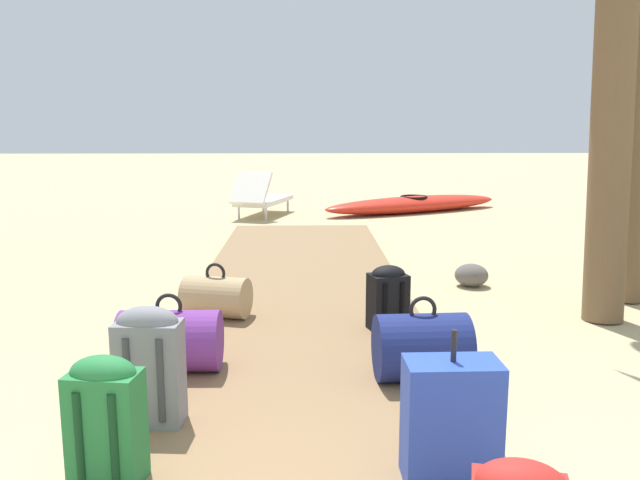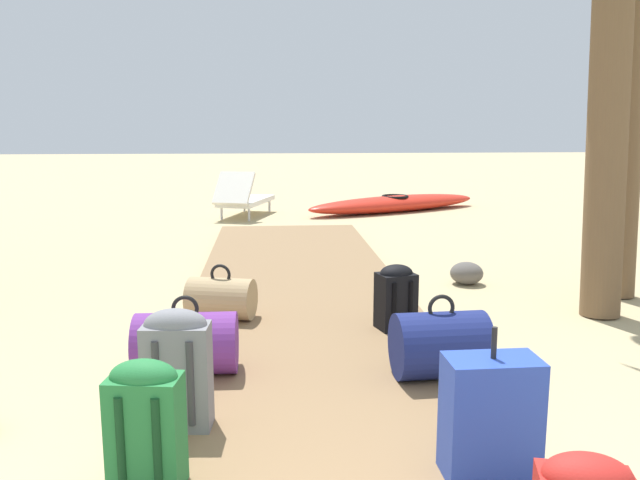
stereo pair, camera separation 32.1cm
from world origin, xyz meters
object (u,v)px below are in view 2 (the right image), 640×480
Objects in this scene: backpack_black at (396,295)px; lounge_chair at (243,198)px; duffel_bag_tan at (221,298)px; backpack_grey at (177,366)px; duffel_bag_purple at (186,343)px; duffel_bag_navy at (440,345)px; kayak at (395,204)px; backpack_green at (145,422)px; suitcase_blue at (490,417)px.

backpack_black is 6.62m from lounge_chair.
backpack_grey is (-0.08, -1.84, 0.16)m from duffel_bag_tan.
duffel_bag_purple is at bearing -96.68° from duffel_bag_tan.
duffel_bag_navy is at bearing -85.06° from backpack_black.
duffel_bag_purple is at bearing -109.87° from kayak.
duffel_bag_purple reaches higher than kayak.
duffel_bag_purple is 1.13m from duffel_bag_tan.
duffel_bag_purple is at bearing -90.63° from lounge_chair.
backpack_black is at bearing 54.58° from backpack_green.
lounge_chair is (-0.05, 6.12, 0.08)m from duffel_bag_tan.
duffel_bag_tan reaches higher than kayak.
duffel_bag_purple is 0.92× the size of suitcase_blue.
backpack_green is 1.16× the size of backpack_black.
backpack_grey is 7.96m from lounge_chair.
backpack_green is 0.16× the size of kayak.
backpack_grey is (-1.39, -1.49, 0.07)m from backpack_black.
suitcase_blue is (1.45, -1.28, 0.08)m from duffel_bag_purple.
backpack_green reaches higher than backpack_black.
duffel_bag_purple is 0.74m from backpack_grey.
lounge_chair is at bearing 89.77° from backpack_grey.
lounge_chair is at bearing 90.48° from duffel_bag_tan.
kayak is at bearing 72.00° from backpack_grey.
suitcase_blue reaches higher than backpack_black.
backpack_black is 0.30× the size of lounge_chair.
duffel_bag_tan is 1.90m from duffel_bag_navy.
backpack_green is 0.34× the size of lounge_chair.
kayak is (2.66, 6.61, -0.10)m from duffel_bag_tan.
backpack_grey reaches higher than duffel_bag_purple.
duffel_bag_navy is (1.52, -0.18, 0.01)m from duffel_bag_purple.
lounge_chair is at bearing 101.00° from duffel_bag_navy.
duffel_bag_tan is at bearing -111.94° from kayak.
kayak is (2.75, 8.45, -0.26)m from backpack_grey.
backpack_green is 2.50m from backpack_black.
duffel_bag_tan is (0.13, 1.12, -0.03)m from duffel_bag_purple.
backpack_grey is at bearing -92.61° from duffel_bag_tan.
backpack_black is 0.95m from duffel_bag_navy.
duffel_bag_purple is at bearing 89.64° from backpack_green.
kayak is (1.34, 9.01, -0.20)m from suitcase_blue.
duffel_bag_tan is at bearing 86.67° from backpack_green.
suitcase_blue is 2.74m from duffel_bag_tan.
kayak is at bearing 70.13° from duffel_bag_purple.
duffel_bag_purple is 8.22m from kayak.
lounge_chair is (-1.44, 7.42, 0.05)m from duffel_bag_navy.
backpack_green reaches higher than duffel_bag_navy.
backpack_green is at bearing -90.36° from duffel_bag_purple.
duffel_bag_purple is 1.00× the size of backpack_grey.
duffel_bag_navy is at bearing -99.13° from kayak.
kayak is at bearing 81.51° from suitcase_blue.
lounge_chair is at bearing 101.87° from backpack_black.
duffel_bag_navy is (0.08, -0.95, -0.05)m from backpack_black.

